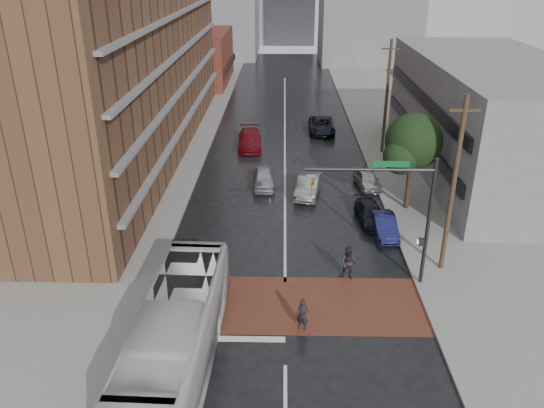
{
  "coord_description": "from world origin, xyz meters",
  "views": [
    {
      "loc": [
        -0.19,
        -21.89,
        15.94
      ],
      "look_at": [
        -0.77,
        5.09,
        3.5
      ],
      "focal_mm": 35.0,
      "sensor_mm": 36.0,
      "label": 1
    }
  ],
  "objects_px": {
    "car_travel_c": "(250,140)",
    "car_travel_b": "(308,186)",
    "car_travel_a": "(263,178)",
    "transit_bus": "(176,339)",
    "car_parked_near": "(384,225)",
    "car_parked_far": "(367,179)",
    "pedestrian_a": "(303,315)",
    "pedestrian_b": "(349,263)",
    "car_parked_mid": "(371,214)",
    "suv_travel": "(322,125)"
  },
  "relations": [
    {
      "from": "pedestrian_b",
      "to": "car_parked_near",
      "type": "relative_size",
      "value": 0.5
    },
    {
      "from": "car_travel_b",
      "to": "car_travel_c",
      "type": "xyz_separation_m",
      "value": [
        -4.99,
        10.87,
        0.04
      ]
    },
    {
      "from": "transit_bus",
      "to": "car_travel_b",
      "type": "distance_m",
      "value": 19.89
    },
    {
      "from": "car_travel_c",
      "to": "car_parked_far",
      "type": "relative_size",
      "value": 1.39
    },
    {
      "from": "transit_bus",
      "to": "pedestrian_a",
      "type": "xyz_separation_m",
      "value": [
        5.36,
        2.98,
        -0.89
      ]
    },
    {
      "from": "car_parked_far",
      "to": "transit_bus",
      "type": "bearing_deg",
      "value": -125.18
    },
    {
      "from": "car_travel_a",
      "to": "car_parked_near",
      "type": "bearing_deg",
      "value": -47.15
    },
    {
      "from": "pedestrian_a",
      "to": "suv_travel",
      "type": "bearing_deg",
      "value": 104.99
    },
    {
      "from": "car_parked_far",
      "to": "car_travel_c",
      "type": "bearing_deg",
      "value": 128.72
    },
    {
      "from": "pedestrian_b",
      "to": "car_parked_mid",
      "type": "xyz_separation_m",
      "value": [
        2.27,
        7.0,
        -0.37
      ]
    },
    {
      "from": "car_travel_c",
      "to": "suv_travel",
      "type": "height_order",
      "value": "car_travel_c"
    },
    {
      "from": "car_travel_a",
      "to": "car_travel_c",
      "type": "relative_size",
      "value": 0.76
    },
    {
      "from": "pedestrian_a",
      "to": "car_parked_mid",
      "type": "distance_m",
      "value": 12.51
    },
    {
      "from": "car_travel_a",
      "to": "car_parked_mid",
      "type": "xyz_separation_m",
      "value": [
        7.38,
        -5.95,
        -0.1
      ]
    },
    {
      "from": "car_travel_c",
      "to": "car_travel_b",
      "type": "bearing_deg",
      "value": -68.22
    },
    {
      "from": "suv_travel",
      "to": "car_travel_a",
      "type": "bearing_deg",
      "value": -110.51
    },
    {
      "from": "car_travel_a",
      "to": "pedestrian_a",
      "type": "bearing_deg",
      "value": -84.85
    },
    {
      "from": "transit_bus",
      "to": "car_travel_b",
      "type": "relative_size",
      "value": 2.77
    },
    {
      "from": "transit_bus",
      "to": "car_travel_c",
      "type": "distance_m",
      "value": 29.77
    },
    {
      "from": "car_parked_mid",
      "to": "car_travel_b",
      "type": "bearing_deg",
      "value": 126.48
    },
    {
      "from": "transit_bus",
      "to": "car_parked_near",
      "type": "distance_m",
      "value": 16.72
    },
    {
      "from": "pedestrian_a",
      "to": "pedestrian_b",
      "type": "distance_m",
      "value": 5.22
    },
    {
      "from": "car_travel_a",
      "to": "suv_travel",
      "type": "xyz_separation_m",
      "value": [
        5.38,
        14.26,
        0.05
      ]
    },
    {
      "from": "car_travel_b",
      "to": "car_parked_near",
      "type": "xyz_separation_m",
      "value": [
        4.59,
        -6.18,
        -0.1
      ]
    },
    {
      "from": "car_parked_near",
      "to": "car_parked_far",
      "type": "bearing_deg",
      "value": 89.47
    },
    {
      "from": "car_parked_mid",
      "to": "car_travel_a",
      "type": "bearing_deg",
      "value": 135.11
    },
    {
      "from": "car_travel_a",
      "to": "car_parked_far",
      "type": "xyz_separation_m",
      "value": [
        7.96,
        0.05,
        -0.04
      ]
    },
    {
      "from": "pedestrian_b",
      "to": "car_travel_c",
      "type": "distance_m",
      "value": 23.24
    },
    {
      "from": "pedestrian_b",
      "to": "suv_travel",
      "type": "height_order",
      "value": "pedestrian_b"
    },
    {
      "from": "pedestrian_a",
      "to": "car_travel_c",
      "type": "xyz_separation_m",
      "value": [
        -4.09,
        26.75,
        -0.05
      ]
    },
    {
      "from": "pedestrian_a",
      "to": "transit_bus",
      "type": "bearing_deg",
      "value": -130.7
    },
    {
      "from": "pedestrian_b",
      "to": "car_parked_far",
      "type": "distance_m",
      "value": 13.31
    },
    {
      "from": "pedestrian_b",
      "to": "car_travel_c",
      "type": "xyz_separation_m",
      "value": [
        -6.73,
        22.25,
        -0.19
      ]
    },
    {
      "from": "car_travel_b",
      "to": "car_parked_mid",
      "type": "distance_m",
      "value": 5.94
    },
    {
      "from": "car_parked_far",
      "to": "car_travel_b",
      "type": "bearing_deg",
      "value": -167.79
    },
    {
      "from": "pedestrian_b",
      "to": "car_travel_c",
      "type": "bearing_deg",
      "value": 127.27
    },
    {
      "from": "pedestrian_b",
      "to": "car_travel_b",
      "type": "xyz_separation_m",
      "value": [
        -1.74,
        11.38,
        -0.23
      ]
    },
    {
      "from": "car_travel_b",
      "to": "car_parked_near",
      "type": "bearing_deg",
      "value": -43.95
    },
    {
      "from": "transit_bus",
      "to": "suv_travel",
      "type": "xyz_separation_m",
      "value": [
        8.27,
        34.69,
        -0.97
      ]
    },
    {
      "from": "pedestrian_a",
      "to": "car_parked_mid",
      "type": "xyz_separation_m",
      "value": [
        4.91,
        11.5,
        -0.23
      ]
    },
    {
      "from": "pedestrian_b",
      "to": "car_travel_b",
      "type": "relative_size",
      "value": 0.43
    },
    {
      "from": "pedestrian_a",
      "to": "car_parked_near",
      "type": "height_order",
      "value": "pedestrian_a"
    },
    {
      "from": "car_parked_mid",
      "to": "car_parked_far",
      "type": "xyz_separation_m",
      "value": [
        0.58,
        6.0,
        0.06
      ]
    },
    {
      "from": "car_parked_near",
      "to": "suv_travel",
      "type": "bearing_deg",
      "value": 96.15
    },
    {
      "from": "pedestrian_b",
      "to": "suv_travel",
      "type": "xyz_separation_m",
      "value": [
        0.27,
        27.21,
        -0.22
      ]
    },
    {
      "from": "car_travel_c",
      "to": "car_travel_a",
      "type": "bearing_deg",
      "value": -83.01
    },
    {
      "from": "car_travel_a",
      "to": "car_parked_far",
      "type": "relative_size",
      "value": 1.06
    },
    {
      "from": "car_travel_c",
      "to": "car_parked_mid",
      "type": "distance_m",
      "value": 17.71
    },
    {
      "from": "car_travel_c",
      "to": "suv_travel",
      "type": "distance_m",
      "value": 8.58
    },
    {
      "from": "car_parked_near",
      "to": "car_parked_mid",
      "type": "xyz_separation_m",
      "value": [
        -0.58,
        1.8,
        -0.04
      ]
    }
  ]
}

